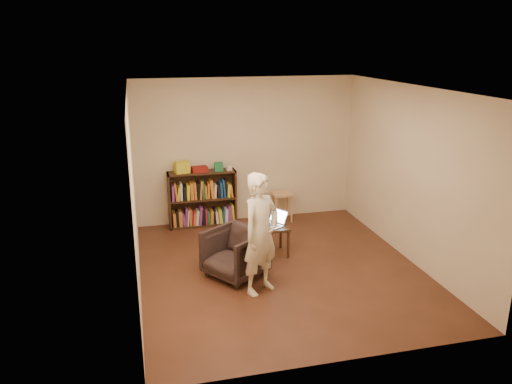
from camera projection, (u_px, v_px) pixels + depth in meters
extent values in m
plane|color=#3F2314|center=(280.00, 269.00, 7.30)|extent=(4.50, 4.50, 0.00)
plane|color=white|center=(283.00, 89.00, 6.54)|extent=(4.50, 4.50, 0.00)
plane|color=beige|center=(246.00, 150.00, 9.01)|extent=(4.00, 0.00, 4.00)
plane|color=beige|center=(134.00, 194.00, 6.46)|extent=(0.00, 4.50, 4.50)
plane|color=beige|center=(411.00, 175.00, 7.37)|extent=(0.00, 4.50, 4.50)
cube|color=black|center=(169.00, 201.00, 8.76)|extent=(0.03, 0.30, 1.00)
cube|color=black|center=(235.00, 196.00, 9.02)|extent=(0.03, 0.30, 1.00)
cube|color=black|center=(201.00, 196.00, 9.02)|extent=(1.20, 0.02, 1.00)
cube|color=black|center=(203.00, 224.00, 9.03)|extent=(1.20, 0.30, 0.03)
cube|color=black|center=(202.00, 199.00, 8.89)|extent=(1.14, 0.30, 0.03)
cube|color=black|center=(202.00, 172.00, 8.75)|extent=(1.20, 0.30, 0.03)
cube|color=gold|center=(182.00, 167.00, 8.63)|extent=(0.27, 0.22, 0.20)
cube|color=maroon|center=(200.00, 169.00, 8.72)|extent=(0.29, 0.22, 0.09)
cube|color=#1D703E|center=(219.00, 167.00, 8.77)|extent=(0.16, 0.16, 0.15)
cube|color=silver|center=(229.00, 168.00, 8.82)|extent=(0.11, 0.11, 0.07)
cube|color=tan|center=(282.00, 193.00, 9.12)|extent=(0.37, 0.37, 0.04)
cylinder|color=tan|center=(276.00, 210.00, 9.03)|extent=(0.04, 0.04, 0.50)
cylinder|color=tan|center=(292.00, 209.00, 9.10)|extent=(0.04, 0.04, 0.50)
cylinder|color=tan|center=(272.00, 205.00, 9.31)|extent=(0.04, 0.04, 0.50)
cylinder|color=tan|center=(287.00, 204.00, 9.37)|extent=(0.04, 0.04, 0.50)
imported|color=#312321|center=(235.00, 253.00, 7.00)|extent=(1.03, 1.03, 0.68)
cube|color=black|center=(272.00, 227.00, 7.68)|extent=(0.46, 0.46, 0.04)
cylinder|color=black|center=(263.00, 247.00, 7.52)|extent=(0.04, 0.04, 0.43)
cylinder|color=black|center=(288.00, 245.00, 7.61)|extent=(0.04, 0.04, 0.43)
cylinder|color=black|center=(256.00, 238.00, 7.89)|extent=(0.04, 0.04, 0.43)
cylinder|color=black|center=(281.00, 235.00, 7.98)|extent=(0.04, 0.04, 0.43)
cube|color=silver|center=(271.00, 225.00, 7.66)|extent=(0.37, 0.40, 0.02)
cube|color=black|center=(271.00, 225.00, 7.66)|extent=(0.25, 0.30, 0.00)
cube|color=silver|center=(279.00, 216.00, 7.75)|extent=(0.27, 0.33, 0.21)
cube|color=#AECEF4|center=(279.00, 216.00, 7.75)|extent=(0.23, 0.29, 0.17)
imported|color=#EDE5C3|center=(261.00, 234.00, 6.43)|extent=(0.71, 0.65, 1.63)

